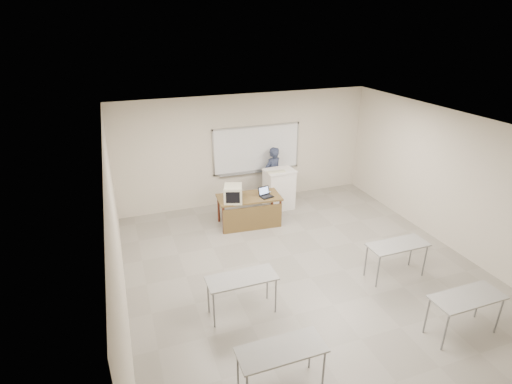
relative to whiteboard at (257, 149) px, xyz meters
name	(u,v)px	position (x,y,z in m)	size (l,w,h in m)	color
floor	(310,278)	(-0.30, -3.97, -1.49)	(7.00, 8.00, 0.01)	gray
whiteboard	(257,149)	(0.00, 0.00, 0.00)	(2.48, 0.10, 1.31)	white
student_desks	(350,290)	(-0.30, -5.32, -0.81)	(4.40, 2.20, 0.73)	gray
instructor_desk	(251,205)	(-0.70, -1.48, -0.92)	(1.54, 0.77, 0.75)	brown
podium	(279,189)	(0.36, -0.77, -0.93)	(0.78, 0.57, 1.10)	white
crt_monitor	(233,194)	(-1.13, -1.49, -0.54)	(0.43, 0.48, 0.41)	beige
laptop	(266,194)	(-0.30, -1.49, -0.68)	(0.30, 0.28, 0.22)	black
mouse	(269,192)	(-0.15, -1.32, -0.71)	(0.11, 0.07, 0.04)	#B2B7BC
keyboard	(276,172)	(0.21, -0.89, -0.36)	(0.49, 0.16, 0.03)	beige
presenter	(273,174)	(0.38, -0.25, -0.69)	(0.58, 0.38, 1.58)	black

